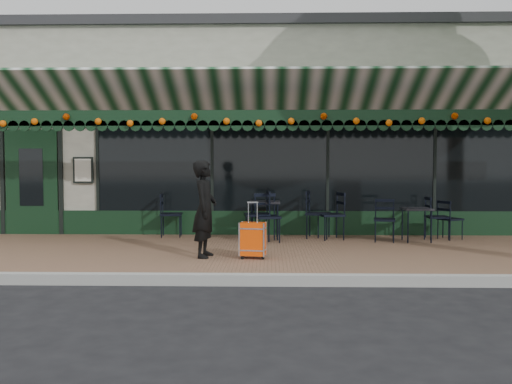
{
  "coord_description": "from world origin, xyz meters",
  "views": [
    {
      "loc": [
        0.18,
        -7.28,
        1.63
      ],
      "look_at": [
        -0.03,
        1.6,
        1.17
      ],
      "focal_mm": 38.0,
      "sensor_mm": 36.0,
      "label": 1
    }
  ],
  "objects_px": {
    "suitcase": "(253,240)",
    "chair_b_left": "(257,215)",
    "chair_a_extra": "(450,219)",
    "cafe_table_a": "(417,211)",
    "chair_a_front": "(385,220)",
    "chair_b_right": "(318,214)",
    "chair_a_right": "(437,217)",
    "chair_a_left": "(331,215)",
    "cafe_table_b": "(265,205)",
    "chair_b_front": "(267,217)",
    "woman": "(205,209)",
    "chair_solo": "(171,215)"
  },
  "relations": [
    {
      "from": "suitcase",
      "to": "chair_solo",
      "type": "xyz_separation_m",
      "value": [
        -1.73,
        2.49,
        0.15
      ]
    },
    {
      "from": "woman",
      "to": "chair_a_extra",
      "type": "xyz_separation_m",
      "value": [
        4.58,
        2.14,
        -0.38
      ]
    },
    {
      "from": "chair_a_right",
      "to": "chair_b_front",
      "type": "relative_size",
      "value": 0.91
    },
    {
      "from": "cafe_table_b",
      "to": "chair_a_extra",
      "type": "bearing_deg",
      "value": -0.34
    },
    {
      "from": "chair_a_right",
      "to": "cafe_table_a",
      "type": "bearing_deg",
      "value": 125.6
    },
    {
      "from": "chair_a_extra",
      "to": "cafe_table_b",
      "type": "bearing_deg",
      "value": 62.65
    },
    {
      "from": "woman",
      "to": "chair_b_front",
      "type": "bearing_deg",
      "value": -24.3
    },
    {
      "from": "chair_a_right",
      "to": "chair_a_front",
      "type": "xyz_separation_m",
      "value": [
        -1.12,
        -0.41,
        -0.01
      ]
    },
    {
      "from": "chair_a_left",
      "to": "chair_b_right",
      "type": "bearing_deg",
      "value": -141.27
    },
    {
      "from": "suitcase",
      "to": "chair_a_extra",
      "type": "bearing_deg",
      "value": 39.97
    },
    {
      "from": "suitcase",
      "to": "chair_b_left",
      "type": "relative_size",
      "value": 0.9
    },
    {
      "from": "chair_b_right",
      "to": "chair_b_front",
      "type": "xyz_separation_m",
      "value": [
        -1.01,
        -0.57,
        -0.01
      ]
    },
    {
      "from": "cafe_table_b",
      "to": "chair_b_left",
      "type": "height_order",
      "value": "chair_b_left"
    },
    {
      "from": "chair_solo",
      "to": "chair_b_left",
      "type": "bearing_deg",
      "value": -112.15
    },
    {
      "from": "suitcase",
      "to": "chair_a_extra",
      "type": "height_order",
      "value": "suitcase"
    },
    {
      "from": "chair_a_extra",
      "to": "chair_a_left",
      "type": "bearing_deg",
      "value": 64.65
    },
    {
      "from": "suitcase",
      "to": "cafe_table_b",
      "type": "relative_size",
      "value": 1.19
    },
    {
      "from": "woman",
      "to": "chair_a_right",
      "type": "height_order",
      "value": "woman"
    },
    {
      "from": "woman",
      "to": "chair_a_right",
      "type": "distance_m",
      "value": 4.87
    },
    {
      "from": "cafe_table_a",
      "to": "chair_a_extra",
      "type": "height_order",
      "value": "chair_a_extra"
    },
    {
      "from": "chair_a_left",
      "to": "cafe_table_a",
      "type": "bearing_deg",
      "value": 67.38
    },
    {
      "from": "cafe_table_a",
      "to": "chair_b_right",
      "type": "bearing_deg",
      "value": 167.09
    },
    {
      "from": "cafe_table_b",
      "to": "chair_a_right",
      "type": "distance_m",
      "value": 3.41
    },
    {
      "from": "cafe_table_b",
      "to": "chair_a_right",
      "type": "relative_size",
      "value": 0.88
    },
    {
      "from": "suitcase",
      "to": "chair_a_extra",
      "type": "relative_size",
      "value": 1.13
    },
    {
      "from": "cafe_table_a",
      "to": "cafe_table_b",
      "type": "bearing_deg",
      "value": 173.44
    },
    {
      "from": "chair_a_extra",
      "to": "chair_b_right",
      "type": "relative_size",
      "value": 0.81
    },
    {
      "from": "woman",
      "to": "chair_b_front",
      "type": "relative_size",
      "value": 1.64
    },
    {
      "from": "chair_a_extra",
      "to": "chair_b_right",
      "type": "distance_m",
      "value": 2.58
    },
    {
      "from": "woman",
      "to": "chair_b_right",
      "type": "height_order",
      "value": "woman"
    },
    {
      "from": "suitcase",
      "to": "cafe_table_b",
      "type": "bearing_deg",
      "value": 95.11
    },
    {
      "from": "cafe_table_b",
      "to": "chair_a_front",
      "type": "xyz_separation_m",
      "value": [
        2.28,
        -0.38,
        -0.26
      ]
    },
    {
      "from": "chair_a_right",
      "to": "chair_b_right",
      "type": "bearing_deg",
      "value": 88.3
    },
    {
      "from": "chair_a_front",
      "to": "chair_b_right",
      "type": "bearing_deg",
      "value": 170.55
    },
    {
      "from": "chair_a_extra",
      "to": "chair_b_right",
      "type": "height_order",
      "value": "chair_b_right"
    },
    {
      "from": "cafe_table_a",
      "to": "chair_a_front",
      "type": "distance_m",
      "value": 0.64
    },
    {
      "from": "woman",
      "to": "chair_b_front",
      "type": "xyz_separation_m",
      "value": [
        0.99,
        1.68,
        -0.3
      ]
    },
    {
      "from": "cafe_table_a",
      "to": "chair_b_left",
      "type": "bearing_deg",
      "value": 179.79
    },
    {
      "from": "suitcase",
      "to": "chair_a_left",
      "type": "relative_size",
      "value": 0.94
    },
    {
      "from": "chair_a_extra",
      "to": "chair_b_left",
      "type": "height_order",
      "value": "chair_b_left"
    },
    {
      "from": "chair_a_left",
      "to": "chair_solo",
      "type": "height_order",
      "value": "chair_a_left"
    },
    {
      "from": "cafe_table_a",
      "to": "chair_solo",
      "type": "height_order",
      "value": "chair_solo"
    },
    {
      "from": "suitcase",
      "to": "cafe_table_a",
      "type": "bearing_deg",
      "value": 41.67
    },
    {
      "from": "chair_a_right",
      "to": "chair_b_front",
      "type": "height_order",
      "value": "chair_b_front"
    },
    {
      "from": "cafe_table_a",
      "to": "cafe_table_b",
      "type": "height_order",
      "value": "cafe_table_b"
    },
    {
      "from": "chair_a_right",
      "to": "chair_a_front",
      "type": "height_order",
      "value": "chair_a_right"
    },
    {
      "from": "chair_b_front",
      "to": "chair_a_right",
      "type": "bearing_deg",
      "value": -5.26
    },
    {
      "from": "chair_a_extra",
      "to": "chair_b_front",
      "type": "xyz_separation_m",
      "value": [
        -3.59,
        -0.46,
        0.08
      ]
    },
    {
      "from": "chair_a_left",
      "to": "chair_b_front",
      "type": "height_order",
      "value": "chair_a_left"
    },
    {
      "from": "chair_b_front",
      "to": "chair_solo",
      "type": "relative_size",
      "value": 1.04
    }
  ]
}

